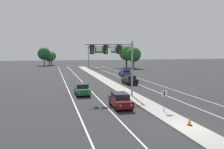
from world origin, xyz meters
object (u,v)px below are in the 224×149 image
at_px(median_sign_post, 164,97).
at_px(tree_far_left_c, 44,54).
at_px(tree_far_left_a, 49,57).
at_px(tree_far_right_a, 127,53).
at_px(tree_far_left_b, 51,56).
at_px(tree_far_right_b, 134,55).
at_px(highway_sign_gantry, 108,50).
at_px(car_oncoming_darkred, 120,100).
at_px(car_receding_black, 130,80).
at_px(car_receding_blue, 125,73).
at_px(car_oncoming_green, 82,89).
at_px(overhead_signal_mast, 116,56).
at_px(traffic_cone_median_nose, 190,121).

xyz_separation_m(median_sign_post, tree_far_left_c, (-13.28, 78.54, 2.99)).
xyz_separation_m(tree_far_left_a, tree_far_left_c, (-1.89, -0.11, 1.23)).
bearing_deg(tree_far_right_a, tree_far_left_c, 148.73).
height_order(median_sign_post, tree_far_left_b, tree_far_left_b).
xyz_separation_m(tree_far_right_b, tree_far_left_c, (-28.86, 21.83, 0.01)).
xyz_separation_m(tree_far_right_b, tree_far_right_a, (-0.86, 4.82, 0.44)).
bearing_deg(median_sign_post, highway_sign_gantry, 82.67).
bearing_deg(tree_far_left_b, car_oncoming_darkred, -84.88).
height_order(highway_sign_gantry, tree_far_left_b, highway_sign_gantry).
xyz_separation_m(median_sign_post, highway_sign_gantry, (7.92, 61.58, 4.58)).
relative_size(car_receding_black, car_receding_blue, 1.00).
distance_m(median_sign_post, car_receding_blue, 34.50).
bearing_deg(tree_far_left_b, car_oncoming_green, -86.82).
xyz_separation_m(car_receding_blue, tree_far_right_b, (9.61, 22.73, 3.75)).
distance_m(overhead_signal_mast, tree_far_right_a, 55.30).
distance_m(car_receding_black, tree_far_left_c, 59.89).
bearing_deg(car_receding_black, car_oncoming_darkred, -110.48).
relative_size(highway_sign_gantry, tree_far_right_a, 1.73).
bearing_deg(traffic_cone_median_nose, tree_far_left_c, 99.10).
xyz_separation_m(tree_far_left_c, tree_far_left_b, (2.69, 3.11, -0.94)).
bearing_deg(car_oncoming_green, tree_far_right_a, 66.59).
bearing_deg(car_oncoming_darkred, tree_far_right_b, 70.26).
xyz_separation_m(car_receding_black, tree_far_right_a, (11.68, 40.49, 4.19)).
height_order(overhead_signal_mast, car_receding_blue, overhead_signal_mast).
distance_m(median_sign_post, highway_sign_gantry, 62.25).
height_order(median_sign_post, highway_sign_gantry, highway_sign_gantry).
relative_size(tree_far_left_a, tree_far_left_b, 0.92).
bearing_deg(car_oncoming_darkred, highway_sign_gantry, 78.84).
height_order(car_oncoming_green, tree_far_left_b, tree_far_left_b).
bearing_deg(highway_sign_gantry, tree_far_left_a, 138.51).
bearing_deg(tree_far_right_b, median_sign_post, -105.36).
bearing_deg(tree_far_left_b, highway_sign_gantry, -47.32).
height_order(tree_far_right_b, tree_far_left_a, tree_far_right_b).
distance_m(car_receding_blue, tree_far_right_b, 24.97).
relative_size(overhead_signal_mast, tree_far_right_a, 0.94).
relative_size(car_oncoming_darkred, car_oncoming_green, 1.01).
height_order(overhead_signal_mast, car_oncoming_green, overhead_signal_mast).
bearing_deg(car_oncoming_darkred, car_oncoming_green, 110.00).
relative_size(median_sign_post, tree_far_left_c, 0.31).
bearing_deg(median_sign_post, car_oncoming_green, 119.21).
relative_size(car_receding_blue, tree_far_left_c, 0.64).
xyz_separation_m(highway_sign_gantry, tree_far_right_b, (7.66, -4.87, -1.60)).
distance_m(median_sign_post, car_receding_black, 21.27).
bearing_deg(car_oncoming_darkred, traffic_cone_median_nose, -65.80).
distance_m(car_receding_black, tree_far_left_b, 62.18).
bearing_deg(car_receding_blue, traffic_cone_median_nose, -98.68).
height_order(car_oncoming_green, car_receding_black, same).
xyz_separation_m(overhead_signal_mast, median_sign_post, (2.61, -9.02, -3.88)).
bearing_deg(median_sign_post, traffic_cone_median_nose, -89.22).
xyz_separation_m(car_oncoming_darkred, tree_far_right_a, (18.29, 58.17, 4.19)).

